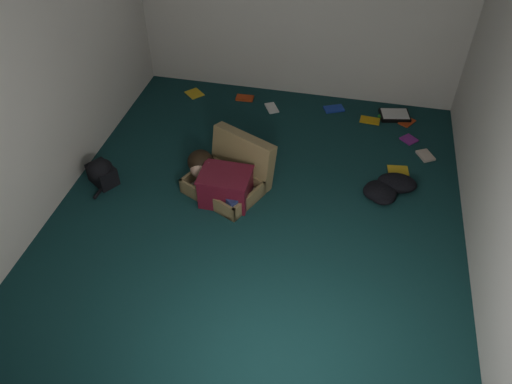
% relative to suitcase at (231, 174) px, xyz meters
% --- Properties ---
extents(floor, '(4.50, 4.50, 0.00)m').
position_rel_suitcase_xyz_m(floor, '(0.35, -0.26, -0.16)').
color(floor, '#133739').
rests_on(floor, ground).
extents(wall_front, '(4.50, 0.00, 4.50)m').
position_rel_suitcase_xyz_m(wall_front, '(0.35, -2.51, 1.14)').
color(wall_front, silver).
rests_on(wall_front, ground).
extents(wall_left, '(0.00, 4.50, 4.50)m').
position_rel_suitcase_xyz_m(wall_left, '(-1.65, -0.26, 1.14)').
color(wall_left, silver).
rests_on(wall_left, ground).
extents(suitcase, '(0.96, 0.95, 0.54)m').
position_rel_suitcase_xyz_m(suitcase, '(0.00, 0.00, 0.00)').
color(suitcase, olive).
rests_on(suitcase, floor).
extents(person, '(0.69, 0.61, 0.33)m').
position_rel_suitcase_xyz_m(person, '(-0.12, -0.15, 0.04)').
color(person, white).
rests_on(person, suitcase).
extents(maroon_bin, '(0.51, 0.40, 0.35)m').
position_rel_suitcase_xyz_m(maroon_bin, '(-0.00, -0.22, 0.01)').
color(maroon_bin, maroon).
rests_on(maroon_bin, floor).
extents(backpack, '(0.48, 0.46, 0.23)m').
position_rel_suitcase_xyz_m(backpack, '(-1.35, -0.24, -0.05)').
color(backpack, black).
rests_on(backpack, floor).
extents(clothing_pile, '(0.51, 0.47, 0.13)m').
position_rel_suitcase_xyz_m(clothing_pile, '(1.62, 0.24, -0.09)').
color(clothing_pile, black).
rests_on(clothing_pile, floor).
extents(paper_tray, '(0.40, 0.33, 0.05)m').
position_rel_suitcase_xyz_m(paper_tray, '(1.66, 1.69, -0.14)').
color(paper_tray, black).
rests_on(paper_tray, floor).
extents(book_scatter, '(3.15, 1.29, 0.02)m').
position_rel_suitcase_xyz_m(book_scatter, '(1.02, 1.42, -0.15)').
color(book_scatter, gold).
rests_on(book_scatter, floor).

